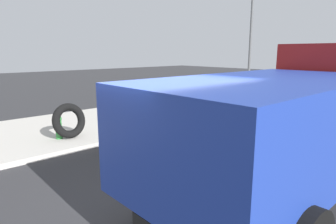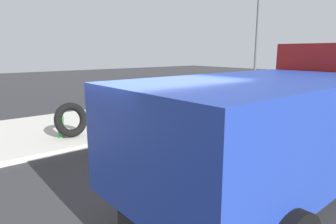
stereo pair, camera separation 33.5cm
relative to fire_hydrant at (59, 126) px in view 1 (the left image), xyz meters
name	(u,v)px [view 1 (the left image)]	position (x,y,z in m)	size (l,w,h in m)	color
ground_plane	(155,213)	(-0.35, -5.15, -0.55)	(80.00, 80.00, 0.00)	#2D2D30
sidewalk_curb	(34,134)	(-0.35, 1.35, -0.47)	(36.00, 5.00, 0.15)	#BCB7AD
fire_hydrant	(59,126)	(0.00, 0.00, 0.00)	(0.22, 0.51, 0.74)	#2D8438
loose_tire	(69,121)	(0.29, -0.14, 0.16)	(1.10, 1.10, 0.24)	black
dump_truck_blue	(300,115)	(2.31, -6.37, 1.06)	(7.02, 2.85, 3.00)	#1E3899
street_light_pole	(251,35)	(9.28, -0.66, 3.04)	(0.12, 0.12, 6.88)	#595B5E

